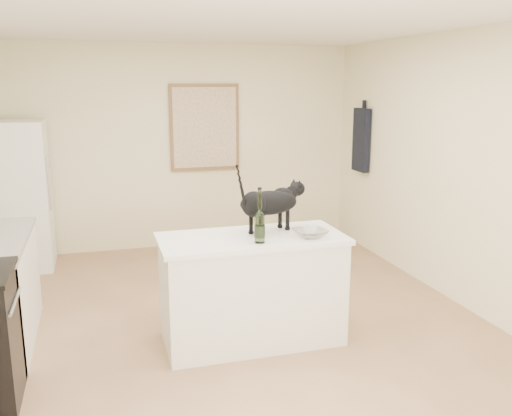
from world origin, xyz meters
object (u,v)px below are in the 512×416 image
(glass_bowl, at_px, (310,233))
(black_cat, at_px, (269,206))
(wine_bottle, at_px, (260,219))
(fridge, at_px, (18,196))

(glass_bowl, bearing_deg, black_cat, 137.40)
(black_cat, bearing_deg, glass_bowl, -65.58)
(wine_bottle, relative_size, glass_bowl, 1.41)
(black_cat, distance_m, wine_bottle, 0.32)
(wine_bottle, bearing_deg, fridge, 126.89)
(fridge, relative_size, black_cat, 2.68)
(fridge, bearing_deg, glass_bowl, -47.45)
(fridge, height_order, black_cat, fridge)
(black_cat, height_order, wine_bottle, black_cat)
(fridge, xyz_separation_m, wine_bottle, (2.06, -2.74, 0.24))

